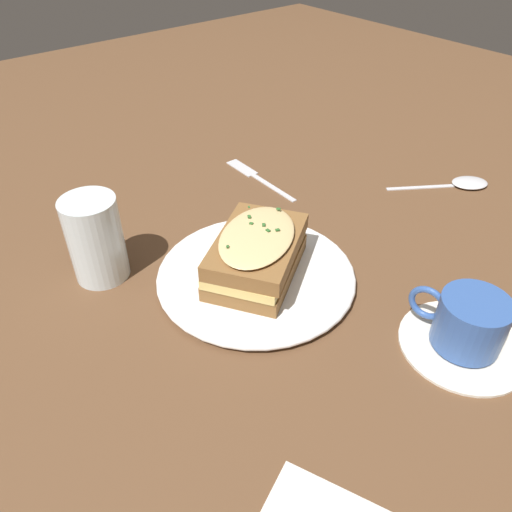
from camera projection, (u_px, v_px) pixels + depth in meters
ground_plane at (263, 285)px, 0.66m from camera, size 2.40×2.40×0.00m
dinner_plate at (256, 276)px, 0.66m from camera, size 0.26×0.26×0.01m
sandwich at (258, 253)px, 0.64m from camera, size 0.17×0.18×0.07m
teacup_with_saucer at (467, 327)px, 0.56m from camera, size 0.14×0.14×0.07m
water_glass at (95, 239)px, 0.64m from camera, size 0.07×0.07×0.12m
fork at (253, 175)px, 0.89m from camera, size 0.18×0.02×0.00m
spoon at (464, 183)px, 0.86m from camera, size 0.12×0.16×0.01m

